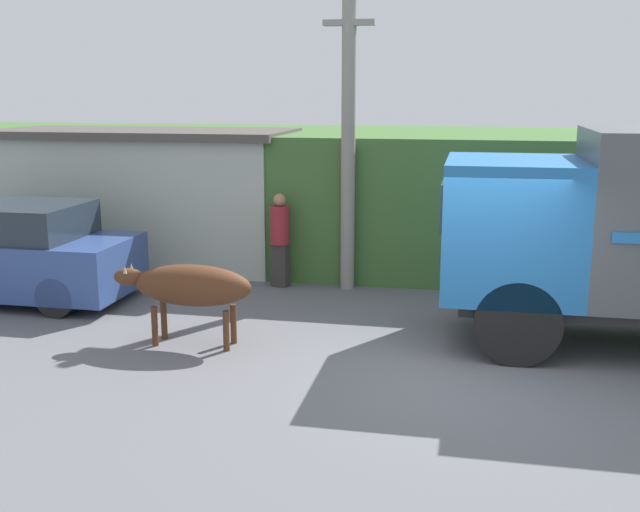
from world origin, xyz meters
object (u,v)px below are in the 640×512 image
object	(u,v)px
parked_suv	(12,254)
utility_pole	(348,136)
pedestrian_on_hill	(280,236)
brown_cow	(190,286)

from	to	relation	value
parked_suv	utility_pole	world-z (taller)	utility_pole
parked_suv	pedestrian_on_hill	size ratio (longest dim) A/B	2.42
brown_cow	parked_suv	size ratio (longest dim) A/B	0.49
pedestrian_on_hill	brown_cow	bearing A→B (deg)	95.66
parked_suv	utility_pole	size ratio (longest dim) A/B	0.79
pedestrian_on_hill	utility_pole	size ratio (longest dim) A/B	0.33
brown_cow	parked_suv	xyz separation A→B (m)	(-3.90, 1.64, -0.05)
brown_cow	pedestrian_on_hill	distance (m)	3.45
brown_cow	utility_pole	world-z (taller)	utility_pole
brown_cow	parked_suv	bearing A→B (deg)	153.46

